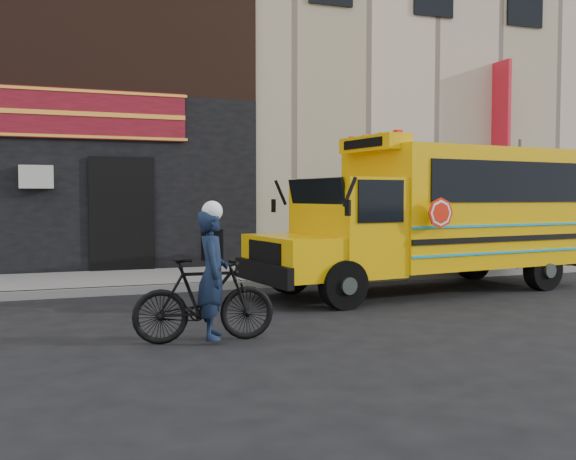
# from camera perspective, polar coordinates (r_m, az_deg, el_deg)

# --- Properties ---
(ground) EXTENTS (120.00, 120.00, 0.00)m
(ground) POSITION_cam_1_polar(r_m,az_deg,el_deg) (10.81, 5.66, -6.74)
(ground) COLOR black
(ground) RESTS_ON ground
(curb) EXTENTS (40.00, 0.20, 0.15)m
(curb) POSITION_cam_1_polar(r_m,az_deg,el_deg) (13.17, 0.76, -4.64)
(curb) COLOR gray
(curb) RESTS_ON ground
(sidewalk) EXTENTS (40.00, 3.00, 0.15)m
(sidewalk) POSITION_cam_1_polar(r_m,az_deg,el_deg) (14.57, -1.32, -3.91)
(sidewalk) COLOR gray
(sidewalk) RESTS_ON ground
(building) EXTENTS (20.00, 10.70, 12.00)m
(building) POSITION_cam_1_polar(r_m,az_deg,el_deg) (21.02, -7.17, 14.78)
(building) COLOR #C3AB92
(building) RESTS_ON sidewalk
(school_bus) EXTENTS (7.12, 3.03, 2.92)m
(school_bus) POSITION_cam_1_polar(r_m,az_deg,el_deg) (12.80, 13.42, 1.50)
(school_bus) COLOR black
(school_bus) RESTS_ON ground
(sign_pole) EXTENTS (0.12, 0.27, 3.14)m
(sign_pole) POSITION_cam_1_polar(r_m,az_deg,el_deg) (15.80, 19.86, 2.48)
(sign_pole) COLOR #3B423C
(sign_pole) RESTS_ON ground
(bicycle) EXTENTS (1.81, 0.64, 1.07)m
(bicycle) POSITION_cam_1_polar(r_m,az_deg,el_deg) (8.14, -7.45, -6.17)
(bicycle) COLOR black
(bicycle) RESTS_ON ground
(cyclist) EXTENTS (0.50, 0.66, 1.61)m
(cyclist) POSITION_cam_1_polar(r_m,az_deg,el_deg) (8.08, -6.72, -4.27)
(cyclist) COLOR #101B32
(cyclist) RESTS_ON ground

